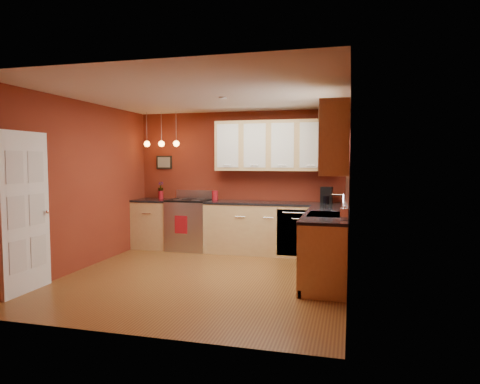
% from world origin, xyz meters
% --- Properties ---
extents(floor, '(4.20, 4.20, 0.00)m').
position_xyz_m(floor, '(0.00, 0.00, 0.00)').
color(floor, brown).
rests_on(floor, ground).
extents(ceiling, '(4.00, 4.20, 0.02)m').
position_xyz_m(ceiling, '(0.00, 0.00, 2.60)').
color(ceiling, beige).
rests_on(ceiling, wall_back).
extents(wall_back, '(4.00, 0.02, 2.60)m').
position_xyz_m(wall_back, '(0.00, 2.10, 1.30)').
color(wall_back, maroon).
rests_on(wall_back, floor).
extents(wall_front, '(4.00, 0.02, 2.60)m').
position_xyz_m(wall_front, '(0.00, -2.10, 1.30)').
color(wall_front, maroon).
rests_on(wall_front, floor).
extents(wall_left, '(0.02, 4.20, 2.60)m').
position_xyz_m(wall_left, '(-2.00, 0.00, 1.30)').
color(wall_left, maroon).
rests_on(wall_left, floor).
extents(wall_right, '(0.02, 4.20, 2.60)m').
position_xyz_m(wall_right, '(2.00, 0.00, 1.30)').
color(wall_right, maroon).
rests_on(wall_right, floor).
extents(base_cabinets_back_left, '(0.70, 0.60, 0.90)m').
position_xyz_m(base_cabinets_back_left, '(-1.65, 1.80, 0.45)').
color(base_cabinets_back_left, tan).
rests_on(base_cabinets_back_left, floor).
extents(base_cabinets_back_right, '(2.54, 0.60, 0.90)m').
position_xyz_m(base_cabinets_back_right, '(0.73, 1.80, 0.45)').
color(base_cabinets_back_right, tan).
rests_on(base_cabinets_back_right, floor).
extents(base_cabinets_right, '(0.60, 2.10, 0.90)m').
position_xyz_m(base_cabinets_right, '(1.70, 0.45, 0.45)').
color(base_cabinets_right, tan).
rests_on(base_cabinets_right, floor).
extents(counter_back_left, '(0.70, 0.62, 0.04)m').
position_xyz_m(counter_back_left, '(-1.65, 1.80, 0.92)').
color(counter_back_left, black).
rests_on(counter_back_left, base_cabinets_back_left).
extents(counter_back_right, '(2.54, 0.62, 0.04)m').
position_xyz_m(counter_back_right, '(0.73, 1.80, 0.92)').
color(counter_back_right, black).
rests_on(counter_back_right, base_cabinets_back_right).
extents(counter_right, '(0.62, 2.10, 0.04)m').
position_xyz_m(counter_right, '(1.70, 0.45, 0.92)').
color(counter_right, black).
rests_on(counter_right, base_cabinets_right).
extents(gas_range, '(0.76, 0.64, 1.11)m').
position_xyz_m(gas_range, '(-0.92, 1.80, 0.48)').
color(gas_range, '#AEADB2').
rests_on(gas_range, floor).
extents(dishwasher_front, '(0.60, 0.02, 0.80)m').
position_xyz_m(dishwasher_front, '(1.10, 1.51, 0.45)').
color(dishwasher_front, '#AEADB2').
rests_on(dishwasher_front, base_cabinets_back_right).
extents(sink, '(0.50, 0.70, 0.33)m').
position_xyz_m(sink, '(1.70, 0.30, 0.92)').
color(sink, gray).
rests_on(sink, counter_right).
extents(window, '(0.06, 1.02, 1.22)m').
position_xyz_m(window, '(1.97, 0.30, 1.69)').
color(window, white).
rests_on(window, wall_right).
extents(door_left_wall, '(0.12, 0.82, 2.05)m').
position_xyz_m(door_left_wall, '(-1.97, -1.20, 1.03)').
color(door_left_wall, white).
rests_on(door_left_wall, floor).
extents(upper_cabinets_back, '(2.00, 0.35, 0.90)m').
position_xyz_m(upper_cabinets_back, '(0.60, 1.93, 1.95)').
color(upper_cabinets_back, tan).
rests_on(upper_cabinets_back, wall_back).
extents(upper_cabinets_right, '(0.35, 1.95, 0.90)m').
position_xyz_m(upper_cabinets_right, '(1.82, 0.32, 1.95)').
color(upper_cabinets_right, tan).
rests_on(upper_cabinets_right, wall_right).
extents(wall_picture, '(0.32, 0.03, 0.26)m').
position_xyz_m(wall_picture, '(-1.55, 2.08, 1.65)').
color(wall_picture, black).
rests_on(wall_picture, wall_back).
extents(pendant_lights, '(0.71, 0.11, 0.66)m').
position_xyz_m(pendant_lights, '(-1.45, 1.75, 2.01)').
color(pendant_lights, gray).
rests_on(pendant_lights, ceiling).
extents(red_canister, '(0.12, 0.12, 0.18)m').
position_xyz_m(red_canister, '(-0.45, 1.91, 1.03)').
color(red_canister, maroon).
rests_on(red_canister, counter_back_right).
extents(red_vase, '(0.10, 0.10, 0.16)m').
position_xyz_m(red_vase, '(-1.55, 1.91, 1.02)').
color(red_vase, maroon).
rests_on(red_vase, counter_back_left).
extents(flowers, '(0.11, 0.11, 0.19)m').
position_xyz_m(flowers, '(-1.55, 1.91, 1.17)').
color(flowers, maroon).
rests_on(flowers, red_vase).
extents(coffee_maker, '(0.21, 0.21, 0.29)m').
position_xyz_m(coffee_maker, '(1.62, 1.83, 1.07)').
color(coffee_maker, black).
rests_on(coffee_maker, counter_back_right).
extents(soap_pump, '(0.10, 0.11, 0.22)m').
position_xyz_m(soap_pump, '(1.95, -0.25, 1.05)').
color(soap_pump, white).
rests_on(soap_pump, counter_right).
extents(dish_towel, '(0.24, 0.02, 0.32)m').
position_xyz_m(dish_towel, '(-0.96, 1.47, 0.52)').
color(dish_towel, maroon).
rests_on(dish_towel, gas_range).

